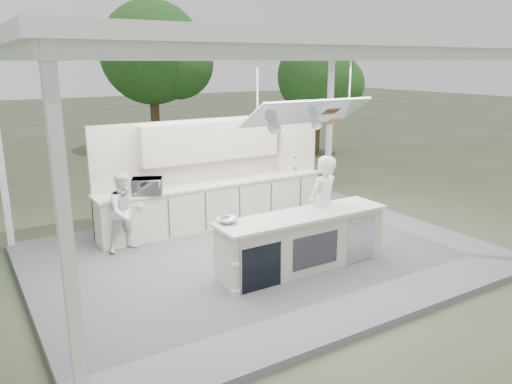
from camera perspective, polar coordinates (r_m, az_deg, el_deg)
ground at (r=9.29m, az=0.88°, el=-7.62°), size 90.00×90.00×0.00m
stage_deck at (r=9.26m, az=0.88°, el=-7.28°), size 8.00×6.00×0.12m
tent at (r=8.58m, az=1.05°, el=15.92°), size 8.20×6.20×3.86m
demo_island at (r=8.47m, az=5.26°, el=-5.62°), size 3.10×0.79×0.95m
back_counter at (r=10.65m, az=-4.62°, el=-1.30°), size 5.08×0.72×0.95m
back_wall_unit at (r=10.81m, az=-3.15°, el=4.29°), size 5.05×0.48×2.25m
tree_cluster at (r=17.58m, az=-17.48°, el=13.29°), size 19.55×9.40×5.85m
head_chef at (r=8.84m, az=7.57°, el=-1.76°), size 0.78×0.62×1.85m
sous_chef at (r=9.43m, az=-14.65°, el=-2.20°), size 0.81×0.68×1.49m
toaster_oven at (r=9.72m, az=-12.33°, el=0.66°), size 0.67×0.58×0.31m
bowl_large at (r=7.85m, az=-3.30°, el=-3.26°), size 0.40×0.40×0.08m
bowl_small at (r=7.87m, az=-3.05°, el=-3.23°), size 0.32×0.32×0.08m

